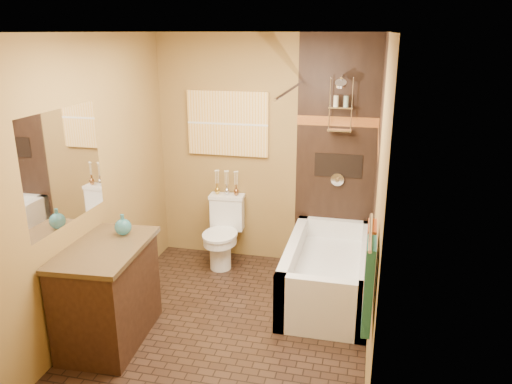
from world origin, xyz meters
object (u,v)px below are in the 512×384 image
(toilet, at_px, (223,232))
(bathtub, at_px, (328,276))
(sunset_painting, at_px, (228,124))
(vanity, at_px, (108,293))

(toilet, bearing_deg, bathtub, -25.05)
(sunset_painting, height_order, bathtub, sunset_painting)
(sunset_painting, height_order, vanity, sunset_painting)
(sunset_painting, relative_size, toilet, 1.18)
(toilet, bearing_deg, sunset_painting, 86.13)
(vanity, bearing_deg, sunset_painting, 70.61)
(bathtub, relative_size, toilet, 1.97)
(bathtub, bearing_deg, toilet, 158.81)
(bathtub, height_order, vanity, vanity)
(toilet, xyz_separation_m, vanity, (-0.52, -1.60, 0.04))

